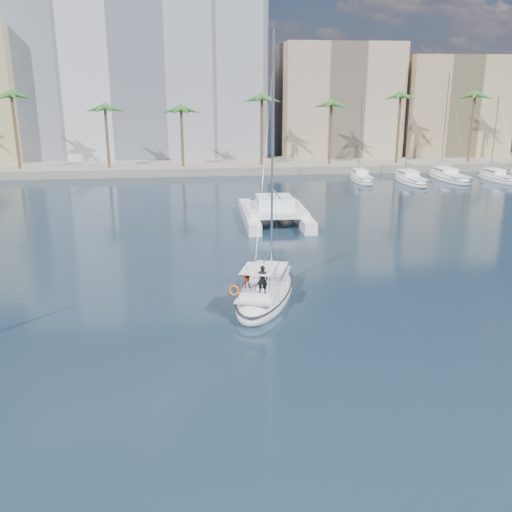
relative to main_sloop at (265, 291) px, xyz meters
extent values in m
plane|color=black|center=(-0.19, -2.49, -0.49)|extent=(160.00, 160.00, 0.00)
cube|color=gray|center=(-0.19, 58.51, 0.11)|extent=(120.00, 14.00, 1.20)
cube|color=silver|center=(-12.19, 70.51, 13.51)|extent=(42.00, 16.00, 28.00)
cube|color=tan|center=(21.81, 67.51, 9.51)|extent=(20.00, 14.00, 20.00)
cube|color=tan|center=(41.81, 65.51, 8.51)|extent=(18.00, 12.00, 18.00)
cylinder|color=brown|center=(-0.19, 54.51, 4.76)|extent=(0.44, 0.44, 10.50)
sphere|color=#306726|center=(-0.19, 54.51, 10.01)|extent=(3.60, 3.60, 3.60)
cylinder|color=brown|center=(33.81, 54.51, 4.76)|extent=(0.44, 0.44, 10.50)
sphere|color=#306726|center=(33.81, 54.51, 10.01)|extent=(3.60, 3.60, 3.60)
ellipsoid|color=white|center=(0.01, 0.02, -0.19)|extent=(6.16, 10.39, 2.06)
ellipsoid|color=black|center=(0.01, 0.02, 0.10)|extent=(6.22, 10.49, 0.18)
cube|color=silver|center=(-0.05, -0.16, 0.59)|extent=(4.51, 7.76, 0.12)
cube|color=white|center=(0.31, 0.92, 0.95)|extent=(3.05, 3.75, 0.60)
cube|color=black|center=(0.31, 0.92, 0.97)|extent=(2.94, 3.39, 0.14)
cylinder|color=#B7BABF|center=(0.68, 2.00, 7.15)|extent=(0.15, 0.15, 12.99)
cylinder|color=#B7BABF|center=(0.04, 0.11, 2.15)|extent=(1.39, 3.82, 0.11)
cube|color=white|center=(-0.67, -1.97, 0.83)|extent=(2.57, 2.95, 0.36)
cube|color=white|center=(-0.70, -2.06, 2.20)|extent=(2.57, 2.95, 0.04)
torus|color=silver|center=(-0.97, -2.87, 1.50)|extent=(0.92, 0.36, 0.96)
torus|color=#E85D0C|center=(-2.24, -2.84, 1.20)|extent=(0.66, 0.39, 0.64)
imported|color=black|center=(-0.58, -3.01, 1.86)|extent=(0.71, 0.57, 1.71)
imported|color=maroon|center=(-1.41, -1.95, 1.63)|extent=(0.69, 0.60, 1.24)
cube|color=white|center=(1.29, 21.67, 0.06)|extent=(1.42, 12.66, 1.10)
cube|color=white|center=(6.41, 21.58, 0.06)|extent=(1.42, 12.66, 1.10)
cube|color=white|center=(3.84, 20.99, 0.81)|extent=(5.84, 7.05, 0.50)
cube|color=white|center=(3.85, 21.62, 1.51)|extent=(3.54, 3.85, 1.00)
cube|color=black|center=(3.85, 21.62, 1.56)|extent=(3.55, 3.35, 0.18)
cylinder|color=#B7BABF|center=(3.89, 23.52, 9.43)|extent=(0.18, 0.18, 16.85)
ellipsoid|color=silver|center=(0.61, -1.17, 0.15)|extent=(0.22, 0.42, 0.20)
sphere|color=silver|center=(0.61, -0.97, 0.17)|extent=(0.11, 0.11, 0.11)
cube|color=gray|center=(0.31, -1.17, 0.18)|extent=(0.48, 0.17, 0.11)
cube|color=gray|center=(0.91, -1.17, 0.18)|extent=(0.48, 0.17, 0.11)
camera|label=1|loc=(-4.67, -34.13, 12.75)|focal=40.00mm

